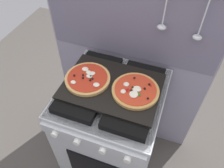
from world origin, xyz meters
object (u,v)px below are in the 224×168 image
at_px(stove, 112,129).
at_px(pizza_left, 88,78).
at_px(pizza_right, 135,90).
at_px(baking_tray, 112,86).

relative_size(stove, pizza_left, 3.49).
relative_size(stove, pizza_right, 3.49).
bearing_deg(pizza_right, baking_tray, 179.79).
height_order(baking_tray, pizza_left, pizza_left).
distance_m(stove, baking_tray, 0.46).
bearing_deg(stove, pizza_left, -177.74).
height_order(baking_tray, pizza_right, pizza_right).
distance_m(baking_tray, pizza_right, 0.14).
bearing_deg(baking_tray, pizza_right, -0.21).
distance_m(stove, pizza_right, 0.50).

